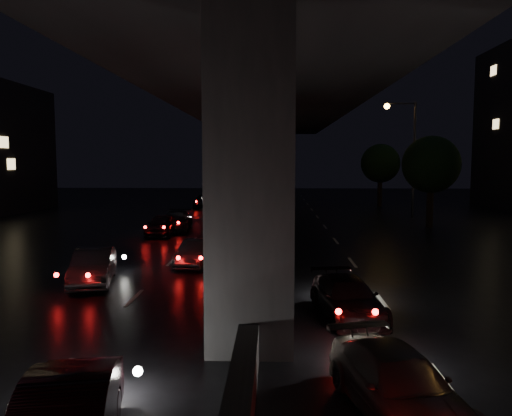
{
  "coord_description": "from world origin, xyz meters",
  "views": [
    {
      "loc": [
        0.55,
        -21.72,
        4.45
      ],
      "look_at": [
        -0.35,
        2.76,
        2.14
      ],
      "focal_mm": 35.0,
      "sensor_mm": 36.0,
      "label": 1
    }
  ],
  "objects": [
    {
      "name": "ground",
      "position": [
        0.0,
        0.0,
        0.0
      ],
      "size": [
        120.0,
        120.0,
        0.0
      ],
      "primitive_type": "plane",
      "color": "black",
      "rests_on": "ground"
    },
    {
      "name": "viaduct",
      "position": [
        0.0,
        5.0,
        8.34
      ],
      "size": [
        12.0,
        80.0,
        10.5
      ],
      "color": "#353537",
      "rests_on": "ground"
    },
    {
      "name": "median_barrier",
      "position": [
        0.0,
        5.0,
        0.42
      ],
      "size": [
        0.45,
        70.0,
        0.85
      ],
      "primitive_type": "cube",
      "color": "#353537",
      "rests_on": "ground"
    },
    {
      "name": "tree_c",
      "position": [
        11.0,
        12.0,
        4.2
      ],
      "size": [
        3.8,
        3.8,
        6.12
      ],
      "color": "black",
      "rests_on": "ground"
    },
    {
      "name": "tree_d",
      "position": [
        11.0,
        28.0,
        4.2
      ],
      "size": [
        3.8,
        3.8,
        6.12
      ],
      "color": "black",
      "rests_on": "ground"
    },
    {
      "name": "streetlight_far",
      "position": [
        10.97,
        18.0,
        5.66
      ],
      "size": [
        2.52,
        0.44,
        9.0
      ],
      "color": "#2D2D33",
      "rests_on": "ground"
    },
    {
      "name": "car_2",
      "position": [
        2.73,
        -13.24,
        0.55
      ],
      "size": [
        2.41,
        4.08,
        1.11
      ],
      "primitive_type": "imported",
      "rotation": [
        0.0,
        0.0,
        0.24
      ],
      "color": "#58534C",
      "rests_on": "ground"
    },
    {
      "name": "car_3",
      "position": [
        2.65,
        -7.72,
        0.55
      ],
      "size": [
        2.11,
        4.01,
        1.11
      ],
      "primitive_type": "imported",
      "rotation": [
        0.0,
        0.0,
        0.15
      ],
      "color": "black",
      "rests_on": "ground"
    },
    {
      "name": "car_4",
      "position": [
        -6.02,
        -4.13,
        0.62
      ],
      "size": [
        2.13,
        3.99,
        1.25
      ],
      "primitive_type": "imported",
      "rotation": [
        0.0,
        0.0,
        0.22
      ],
      "color": "black",
      "rests_on": "ground"
    },
    {
      "name": "car_5",
      "position": [
        -2.78,
        -0.86,
        0.54
      ],
      "size": [
        1.47,
        3.37,
        1.08
      ],
      "primitive_type": "imported",
      "rotation": [
        0.0,
        0.0,
        -0.1
      ],
      "color": "#272629",
      "rests_on": "ground"
    },
    {
      "name": "car_6",
      "position": [
        -6.14,
        7.6,
        0.63
      ],
      "size": [
        1.52,
        3.71,
        1.26
      ],
      "primitive_type": "imported",
      "rotation": [
        0.0,
        0.0,
        -0.01
      ],
      "color": "black",
      "rests_on": "ground"
    },
    {
      "name": "car_7",
      "position": [
        -5.74,
        9.77,
        0.62
      ],
      "size": [
        1.95,
        4.38,
        1.25
      ],
      "primitive_type": "imported",
      "rotation": [
        0.0,
        0.0,
        0.05
      ],
      "color": "black",
      "rests_on": "ground"
    },
    {
      "name": "car_8",
      "position": [
        -2.55,
        14.33,
        0.62
      ],
      "size": [
        1.84,
        3.77,
        1.24
      ],
      "primitive_type": "imported",
      "rotation": [
        0.0,
        0.0,
        0.11
      ],
      "color": "black",
      "rests_on": "ground"
    },
    {
      "name": "car_9",
      "position": [
        -2.59,
        20.41,
        0.58
      ],
      "size": [
        1.98,
        3.69,
        1.15
      ],
      "primitive_type": "imported",
      "rotation": [
        0.0,
        0.0,
        0.23
      ],
      "color": "#45433C",
      "rests_on": "ground"
    },
    {
      "name": "car_10",
      "position": [
        -2.57,
        26.49,
        0.54
      ],
      "size": [
        1.84,
        3.89,
        1.07
      ],
      "primitive_type": "imported",
      "rotation": [
        0.0,
        0.0,
        -0.02
      ],
      "color": "black",
      "rests_on": "ground"
    },
    {
      "name": "car_11",
      "position": [
        -6.08,
        25.35,
        0.62
      ],
      "size": [
        2.48,
        4.65,
        1.24
      ],
      "primitive_type": "imported",
      "rotation": [
        0.0,
        0.0,
        0.1
      ],
      "color": "black",
      "rests_on": "ground"
    }
  ]
}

